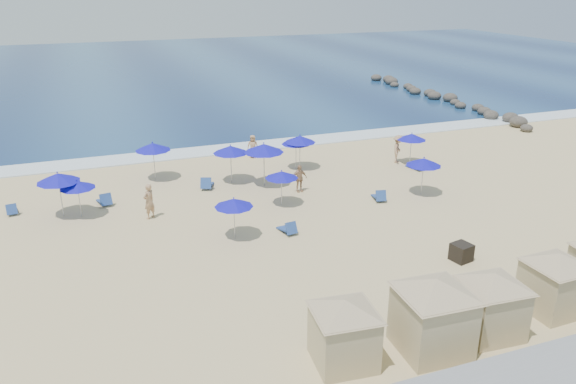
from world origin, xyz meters
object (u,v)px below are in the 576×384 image
object	(u,v)px
umbrella_0	(58,178)
rock_jetty	(440,97)
umbrella_3	(234,203)
cabana_3	(556,275)
umbrella_10	(424,162)
beachgoer_3	(253,146)
umbrella_1	(77,185)
umbrella_9	(412,137)
cabana_2	(492,296)
umbrella_5	(264,148)
umbrella_7	(296,141)
umbrella_4	(230,149)
cabana_0	(344,323)
umbrella_2	(153,147)
umbrella_8	(300,139)
trash_bin	(461,252)
cabana_1	(434,306)
beachgoer_1	(299,178)
umbrella_6	(282,175)
beachgoer_0	(149,201)
beachgoer_2	(398,149)

from	to	relation	value
umbrella_0	rock_jetty	bearing A→B (deg)	27.05
umbrella_3	cabana_3	bearing A→B (deg)	-47.21
umbrella_10	beachgoer_3	bearing A→B (deg)	124.37
cabana_3	umbrella_0	bearing A→B (deg)	137.22
umbrella_1	umbrella_9	xyz separation A→B (m)	(20.87, 1.71, 0.10)
cabana_2	beachgoer_3	distance (m)	22.69
umbrella_5	umbrella_7	distance (m)	3.75
umbrella_10	umbrella_7	bearing A→B (deg)	126.42
cabana_3	umbrella_4	xyz separation A→B (m)	(-7.52, 17.86, 0.59)
cabana_0	umbrella_0	bearing A→B (deg)	118.17
umbrella_2	umbrella_8	xyz separation A→B (m)	(9.15, -1.15, -0.11)
trash_bin	umbrella_0	size ratio (longest dim) A/B	0.32
beachgoer_3	umbrella_1	bearing A→B (deg)	-127.37
cabana_2	cabana_1	bearing A→B (deg)	-178.18
cabana_1	beachgoer_3	xyz separation A→B (m)	(0.78, 22.70, -0.89)
umbrella_0	beachgoer_1	bearing A→B (deg)	-4.03
rock_jetty	umbrella_9	distance (m)	22.11
cabana_0	umbrella_3	distance (m)	10.26
trash_bin	umbrella_9	xyz separation A→B (m)	(5.30, 12.69, 1.49)
umbrella_3	umbrella_8	distance (m)	10.99
umbrella_1	umbrella_8	bearing A→B (deg)	13.88
cabana_1	umbrella_1	world-z (taller)	cabana_1
cabana_3	umbrella_8	bearing A→B (deg)	98.04
umbrella_6	umbrella_9	distance (m)	11.21
umbrella_1	umbrella_3	size ratio (longest dim) A/B	0.98
umbrella_0	umbrella_7	xyz separation A→B (m)	(14.23, 3.07, -0.28)
beachgoer_3	beachgoer_0	bearing A→B (deg)	-112.59
beachgoer_3	umbrella_0	bearing A→B (deg)	-130.52
umbrella_1	umbrella_4	world-z (taller)	umbrella_4
umbrella_9	umbrella_10	distance (m)	5.69
umbrella_0	umbrella_2	size ratio (longest dim) A/B	1.02
cabana_3	umbrella_2	size ratio (longest dim) A/B	1.71
beachgoer_3	umbrella_4	bearing A→B (deg)	-99.69
umbrella_8	umbrella_10	distance (m)	8.34
umbrella_3	umbrella_4	world-z (taller)	umbrella_4
beachgoer_0	umbrella_3	bearing A→B (deg)	94.11
trash_bin	umbrella_9	distance (m)	13.83
rock_jetty	umbrella_5	bearing A→B (deg)	-144.45
cabana_1	umbrella_8	world-z (taller)	cabana_1
umbrella_4	beachgoer_0	world-z (taller)	umbrella_4
umbrella_5	cabana_2	bearing A→B (deg)	-81.15
umbrella_9	cabana_0	bearing A→B (deg)	-127.55
rock_jetty	trash_bin	xyz separation A→B (m)	(-19.40, -29.66, 0.03)
rock_jetty	beachgoer_2	bearing A→B (deg)	-131.94
umbrella_9	cabana_1	bearing A→B (deg)	-120.06
umbrella_3	cabana_2	bearing A→B (deg)	-59.36
cabana_3	umbrella_1	world-z (taller)	cabana_3
umbrella_2	umbrella_5	distance (m)	6.87
umbrella_0	umbrella_4	xyz separation A→B (m)	(9.61, 2.01, -0.07)
umbrella_2	umbrella_9	world-z (taller)	umbrella_2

